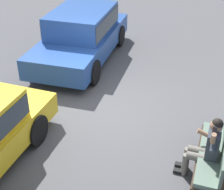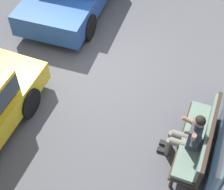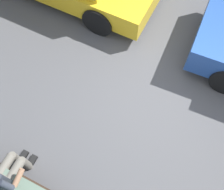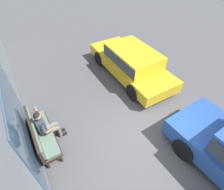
# 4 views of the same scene
# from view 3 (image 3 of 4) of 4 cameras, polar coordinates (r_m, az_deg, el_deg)

# --- Properties ---
(ground_plane) EXTENTS (60.00, 60.00, 0.00)m
(ground_plane) POSITION_cam_3_polar(r_m,az_deg,el_deg) (5.51, 10.79, 0.67)
(ground_plane) COLOR #4C4C4F
(person_on_phone) EXTENTS (0.73, 0.74, 1.31)m
(person_on_phone) POSITION_cam_3_polar(r_m,az_deg,el_deg) (4.53, -21.86, -14.74)
(person_on_phone) COLOR #6B665B
(person_on_phone) RESTS_ON ground_plane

